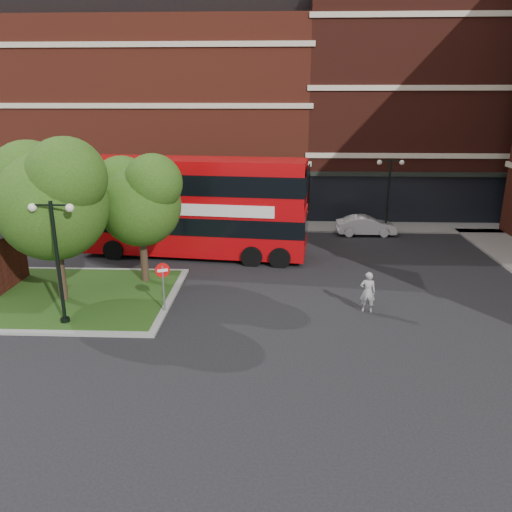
{
  "coord_description": "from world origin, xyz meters",
  "views": [
    {
      "loc": [
        2.81,
        -17.55,
        8.6
      ],
      "look_at": [
        1.96,
        3.28,
        2.0
      ],
      "focal_mm": 35.0,
      "sensor_mm": 36.0,
      "label": 1
    }
  ],
  "objects_px": {
    "car_silver": "(187,223)",
    "car_white": "(366,226)",
    "bus": "(193,201)",
    "woman": "(368,292)"
  },
  "relations": [
    {
      "from": "bus",
      "to": "car_white",
      "type": "distance_m",
      "value": 11.86
    },
    {
      "from": "car_silver",
      "to": "bus",
      "type": "bearing_deg",
      "value": -172.99
    },
    {
      "from": "bus",
      "to": "car_silver",
      "type": "height_order",
      "value": "bus"
    },
    {
      "from": "bus",
      "to": "woman",
      "type": "bearing_deg",
      "value": -35.49
    },
    {
      "from": "car_silver",
      "to": "car_white",
      "type": "bearing_deg",
      "value": -97.84
    },
    {
      "from": "car_white",
      "to": "car_silver",
      "type": "bearing_deg",
      "value": 89.26
    },
    {
      "from": "woman",
      "to": "car_silver",
      "type": "height_order",
      "value": "woman"
    },
    {
      "from": "car_white",
      "to": "woman",
      "type": "bearing_deg",
      "value": 170.0
    },
    {
      "from": "woman",
      "to": "car_white",
      "type": "xyz_separation_m",
      "value": [
        2.04,
        12.5,
        -0.25
      ]
    },
    {
      "from": "car_silver",
      "to": "car_white",
      "type": "height_order",
      "value": "car_silver"
    }
  ]
}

